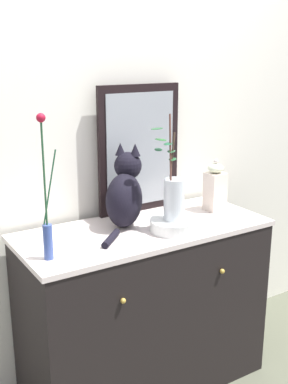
# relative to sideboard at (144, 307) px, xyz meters

# --- Properties ---
(ground_plane) EXTENTS (6.00, 6.00, 0.00)m
(ground_plane) POSITION_rel_sideboard_xyz_m (0.00, 0.00, -0.44)
(ground_plane) COLOR #525644
(wall_back) EXTENTS (4.40, 0.08, 2.60)m
(wall_back) POSITION_rel_sideboard_xyz_m (0.00, 0.34, 0.86)
(wall_back) COLOR silver
(wall_back) RESTS_ON ground_plane
(sideboard) EXTENTS (1.24, 0.55, 0.87)m
(sideboard) POSITION_rel_sideboard_xyz_m (0.00, 0.00, 0.00)
(sideboard) COLOR black
(sideboard) RESTS_ON ground_plane
(mirror_leaning) EXTENTS (0.47, 0.03, 0.67)m
(mirror_leaning) POSITION_rel_sideboard_xyz_m (0.12, 0.24, 0.77)
(mirror_leaning) COLOR black
(mirror_leaning) RESTS_ON sideboard
(cat_sitting) EXTENTS (0.38, 0.37, 0.40)m
(cat_sitting) POSITION_rel_sideboard_xyz_m (-0.06, 0.08, 0.60)
(cat_sitting) COLOR black
(cat_sitting) RESTS_ON sideboard
(vase_slim_green) EXTENTS (0.07, 0.04, 0.60)m
(vase_slim_green) POSITION_rel_sideboard_xyz_m (-0.53, -0.11, 0.62)
(vase_slim_green) COLOR #374E92
(vase_slim_green) RESTS_ON sideboard
(bowl_porcelain) EXTENTS (0.23, 0.23, 0.06)m
(bowl_porcelain) POSITION_rel_sideboard_xyz_m (0.10, -0.11, 0.46)
(bowl_porcelain) COLOR white
(bowl_porcelain) RESTS_ON sideboard
(vase_glass_clear) EXTENTS (0.15, 0.13, 0.50)m
(vase_glass_clear) POSITION_rel_sideboard_xyz_m (0.10, -0.11, 0.61)
(vase_glass_clear) COLOR silver
(vase_glass_clear) RESTS_ON bowl_porcelain
(jar_lidded_porcelain) EXTENTS (0.09, 0.09, 0.28)m
(jar_lidded_porcelain) POSITION_rel_sideboard_xyz_m (0.47, 0.03, 0.56)
(jar_lidded_porcelain) COLOR silver
(jar_lidded_porcelain) RESTS_ON sideboard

